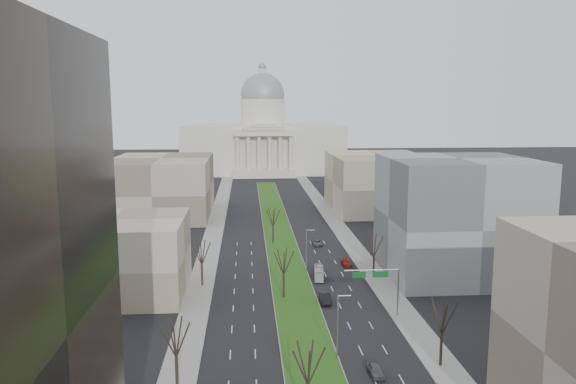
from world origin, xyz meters
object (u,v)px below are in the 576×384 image
car_red (346,262)px  car_grey_far (317,243)px  car_grey_near (376,370)px  car_black (325,298)px  box_van (319,273)px

car_red → car_grey_far: (-4.09, 17.94, -0.04)m
car_red → car_grey_near: bearing=-95.2°
car_grey_near → car_black: size_ratio=0.83×
car_grey_near → box_van: box_van is taller
car_red → box_van: (-7.10, -8.39, 0.39)m
box_van → car_black: bearing=-85.9°
car_grey_far → box_van: (-3.01, -26.33, 0.43)m
car_black → car_grey_far: car_black is taller
car_black → car_grey_near: bearing=-81.9°
car_grey_near → car_black: 27.13m
car_grey_far → box_van: box_van is taller
car_grey_far → car_red: bearing=-76.2°
car_black → car_grey_far: size_ratio=1.12×
car_red → box_van: size_ratio=0.61×
car_grey_near → car_red: 49.77m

